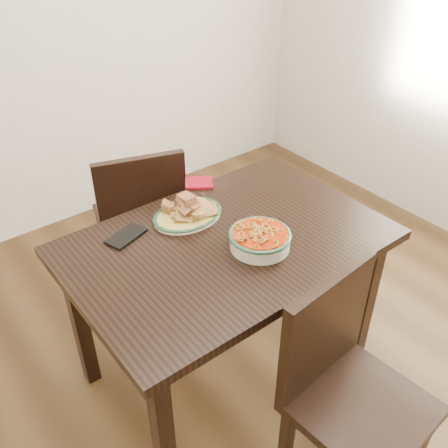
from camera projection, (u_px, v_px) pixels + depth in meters
floor at (251, 372)px, 2.35m from camera, size 3.50×3.50×0.00m
wall_back at (51, 12)px, 2.73m from camera, size 3.50×0.10×2.60m
dining_table at (227, 258)px, 2.00m from camera, size 1.23×0.82×0.75m
chair_far at (141, 218)px, 2.51m from camera, size 0.53×0.53×0.89m
chair_near at (344, 381)px, 1.70m from camera, size 0.45×0.45×0.89m
fish_plate at (187, 209)px, 2.04m from camera, size 0.30×0.23×0.11m
noodle_bowl at (260, 237)px, 1.88m from camera, size 0.24×0.24×0.08m
smartphone at (126, 236)px, 1.95m from camera, size 0.18×0.13×0.01m
napkin at (199, 183)px, 2.29m from camera, size 0.16×0.16×0.01m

